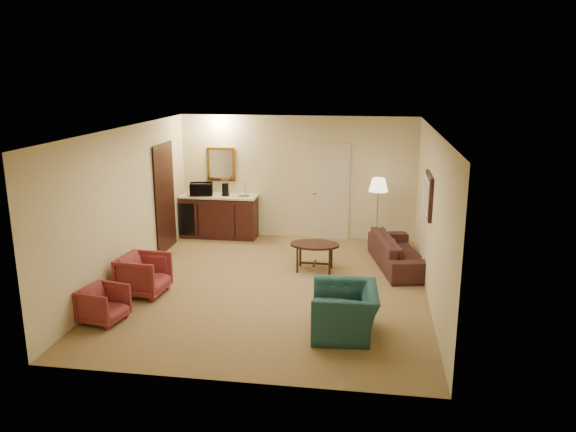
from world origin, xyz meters
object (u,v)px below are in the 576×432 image
(coffee_maker, at_px, (225,190))
(sofa, at_px, (400,247))
(floor_lamp, at_px, (377,213))
(coffee_table, at_px, (315,257))
(waste_bin, at_px, (249,232))
(rose_chair_near, at_px, (144,273))
(teal_armchair, at_px, (345,303))
(microwave, at_px, (201,188))
(wetbar_cabinet, at_px, (220,216))
(rose_chair_far, at_px, (103,303))

(coffee_maker, bearing_deg, sofa, -9.37)
(sofa, xyz_separation_m, floor_lamp, (-0.41, 1.10, 0.34))
(coffee_table, relative_size, coffee_maker, 3.29)
(waste_bin, bearing_deg, coffee_table, -47.75)
(floor_lamp, bearing_deg, rose_chair_near, -140.63)
(teal_armchair, distance_m, coffee_table, 2.54)
(sofa, distance_m, microwave, 4.41)
(wetbar_cabinet, bearing_deg, coffee_table, -39.15)
(rose_chair_far, bearing_deg, floor_lamp, -32.20)
(coffee_maker, bearing_deg, rose_chair_near, -86.56)
(sofa, bearing_deg, floor_lamp, 8.28)
(microwave, bearing_deg, rose_chair_near, -103.18)
(wetbar_cabinet, xyz_separation_m, waste_bin, (0.65, -0.07, -0.31))
(coffee_table, bearing_deg, coffee_maker, 139.23)
(rose_chair_near, distance_m, coffee_table, 3.00)
(microwave, bearing_deg, rose_chair_far, -105.45)
(coffee_table, xyz_separation_m, floor_lamp, (1.10, 1.51, 0.47))
(microwave, bearing_deg, waste_bin, -15.14)
(rose_chair_near, bearing_deg, sofa, -60.29)
(rose_chair_near, xyz_separation_m, floor_lamp, (3.69, 3.03, 0.37))
(sofa, height_order, coffee_maker, coffee_maker)
(floor_lamp, relative_size, microwave, 3.03)
(wetbar_cabinet, height_order, coffee_table, wetbar_cabinet)
(teal_armchair, distance_m, coffee_maker, 5.11)
(sofa, xyz_separation_m, rose_chair_far, (-4.26, -3.00, -0.10))
(wetbar_cabinet, relative_size, teal_armchair, 1.63)
(wetbar_cabinet, relative_size, rose_chair_near, 2.28)
(rose_chair_far, relative_size, waste_bin, 1.97)
(sofa, bearing_deg, coffee_table, 92.96)
(rose_chair_far, distance_m, coffee_table, 3.77)
(rose_chair_near, bearing_deg, teal_armchair, -101.49)
(teal_armchair, height_order, waste_bin, teal_armchair)
(rose_chair_far, distance_m, coffee_maker, 4.51)
(teal_armchair, xyz_separation_m, rose_chair_far, (-3.41, -0.14, -0.15))
(teal_armchair, distance_m, rose_chair_far, 3.42)
(floor_lamp, height_order, coffee_maker, floor_lamp)
(rose_chair_near, bearing_deg, wetbar_cabinet, -1.22)
(floor_lamp, xyz_separation_m, waste_bin, (-2.70, 0.25, -0.58))
(rose_chair_near, relative_size, waste_bin, 2.45)
(rose_chair_near, bearing_deg, floor_lamp, -46.08)
(sofa, xyz_separation_m, coffee_table, (-1.51, -0.41, -0.13))
(rose_chair_near, height_order, waste_bin, rose_chair_near)
(waste_bin, bearing_deg, microwave, 178.64)
(waste_bin, bearing_deg, floor_lamp, -5.29)
(wetbar_cabinet, relative_size, coffee_maker, 6.13)
(teal_armchair, bearing_deg, coffee_maker, -150.73)
(waste_bin, bearing_deg, coffee_maker, 174.45)
(wetbar_cabinet, relative_size, microwave, 3.43)
(sofa, xyz_separation_m, waste_bin, (-3.11, 1.35, -0.24))
(floor_lamp, bearing_deg, rose_chair_far, -133.22)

